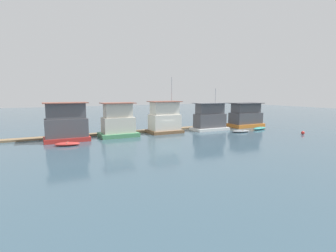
{
  "coord_description": "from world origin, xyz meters",
  "views": [
    {
      "loc": [
        -20.39,
        -41.4,
        7.25
      ],
      "look_at": [
        0.0,
        -1.0,
        1.4
      ],
      "focal_mm": 28.0,
      "sensor_mm": 36.0,
      "label": 1
    }
  ],
  "objects_px": {
    "houseboat_green": "(118,122)",
    "dinghy_grey": "(241,131)",
    "houseboat_white": "(210,118)",
    "buoy_red": "(303,133)",
    "houseboat_red": "(66,124)",
    "dinghy_red": "(67,144)",
    "mooring_post_far_right": "(211,125)",
    "houseboat_brown": "(165,119)",
    "houseboat_orange": "(246,116)",
    "dinghy_teal": "(259,128)"
  },
  "relations": [
    {
      "from": "dinghy_red",
      "to": "mooring_post_far_right",
      "type": "xyz_separation_m",
      "value": [
        28.28,
        6.06,
        0.4
      ]
    },
    {
      "from": "houseboat_brown",
      "to": "mooring_post_far_right",
      "type": "xyz_separation_m",
      "value": [
        11.35,
        1.69,
        -1.93
      ]
    },
    {
      "from": "houseboat_green",
      "to": "mooring_post_far_right",
      "type": "relative_size",
      "value": 4.81
    },
    {
      "from": "houseboat_green",
      "to": "houseboat_white",
      "type": "height_order",
      "value": "houseboat_white"
    },
    {
      "from": "dinghy_grey",
      "to": "houseboat_orange",
      "type": "bearing_deg",
      "value": 41.63
    },
    {
      "from": "houseboat_green",
      "to": "houseboat_brown",
      "type": "height_order",
      "value": "houseboat_brown"
    },
    {
      "from": "houseboat_brown",
      "to": "houseboat_orange",
      "type": "xyz_separation_m",
      "value": [
        18.95,
        -0.24,
        -0.32
      ]
    },
    {
      "from": "houseboat_red",
      "to": "houseboat_brown",
      "type": "distance_m",
      "value": 16.62
    },
    {
      "from": "buoy_red",
      "to": "houseboat_red",
      "type": "bearing_deg",
      "value": 162.37
    },
    {
      "from": "dinghy_teal",
      "to": "buoy_red",
      "type": "distance_m",
      "value": 8.11
    },
    {
      "from": "houseboat_red",
      "to": "dinghy_red",
      "type": "xyz_separation_m",
      "value": [
        -0.33,
        -3.59,
        -2.41
      ]
    },
    {
      "from": "houseboat_green",
      "to": "houseboat_brown",
      "type": "bearing_deg",
      "value": 1.96
    },
    {
      "from": "houseboat_white",
      "to": "dinghy_red",
      "type": "relative_size",
      "value": 2.25
    },
    {
      "from": "dinghy_grey",
      "to": "houseboat_white",
      "type": "bearing_deg",
      "value": 125.02
    },
    {
      "from": "dinghy_red",
      "to": "dinghy_grey",
      "type": "height_order",
      "value": "dinghy_red"
    },
    {
      "from": "dinghy_red",
      "to": "buoy_red",
      "type": "height_order",
      "value": "buoy_red"
    },
    {
      "from": "mooring_post_far_right",
      "to": "dinghy_grey",
      "type": "bearing_deg",
      "value": -79.88
    },
    {
      "from": "houseboat_white",
      "to": "dinghy_teal",
      "type": "distance_m",
      "value": 10.12
    },
    {
      "from": "mooring_post_far_right",
      "to": "dinghy_teal",
      "type": "bearing_deg",
      "value": -42.37
    },
    {
      "from": "dinghy_teal",
      "to": "dinghy_grey",
      "type": "bearing_deg",
      "value": -169.38
    },
    {
      "from": "houseboat_brown",
      "to": "dinghy_grey",
      "type": "distance_m",
      "value": 14.15
    },
    {
      "from": "houseboat_green",
      "to": "dinghy_grey",
      "type": "xyz_separation_m",
      "value": [
        21.28,
        -5.51,
        -2.15
      ]
    },
    {
      "from": "houseboat_orange",
      "to": "dinghy_red",
      "type": "distance_m",
      "value": 36.17
    },
    {
      "from": "houseboat_brown",
      "to": "dinghy_red",
      "type": "relative_size",
      "value": 2.79
    },
    {
      "from": "houseboat_brown",
      "to": "buoy_red",
      "type": "xyz_separation_m",
      "value": [
        20.49,
        -12.56,
        -2.28
      ]
    },
    {
      "from": "dinghy_grey",
      "to": "mooring_post_far_right",
      "type": "bearing_deg",
      "value": 100.12
    },
    {
      "from": "dinghy_grey",
      "to": "dinghy_teal",
      "type": "xyz_separation_m",
      "value": [
        5.7,
        1.07,
        0.03
      ]
    },
    {
      "from": "houseboat_green",
      "to": "dinghy_grey",
      "type": "relative_size",
      "value": 1.71
    },
    {
      "from": "dinghy_red",
      "to": "buoy_red",
      "type": "distance_m",
      "value": 38.31
    },
    {
      "from": "houseboat_brown",
      "to": "houseboat_white",
      "type": "height_order",
      "value": "houseboat_brown"
    },
    {
      "from": "houseboat_white",
      "to": "mooring_post_far_right",
      "type": "xyz_separation_m",
      "value": [
        2.1,
        2.59,
        -1.67
      ]
    },
    {
      "from": "houseboat_red",
      "to": "houseboat_green",
      "type": "xyz_separation_m",
      "value": [
        8.01,
        0.48,
        -0.28
      ]
    },
    {
      "from": "houseboat_white",
      "to": "houseboat_orange",
      "type": "bearing_deg",
      "value": 3.88
    },
    {
      "from": "houseboat_red",
      "to": "dinghy_red",
      "type": "relative_size",
      "value": 1.81
    },
    {
      "from": "dinghy_grey",
      "to": "buoy_red",
      "type": "distance_m",
      "value": 10.32
    },
    {
      "from": "houseboat_green",
      "to": "houseboat_red",
      "type": "bearing_deg",
      "value": -176.59
    },
    {
      "from": "dinghy_red",
      "to": "mooring_post_far_right",
      "type": "height_order",
      "value": "mooring_post_far_right"
    },
    {
      "from": "houseboat_red",
      "to": "mooring_post_far_right",
      "type": "height_order",
      "value": "houseboat_red"
    },
    {
      "from": "houseboat_brown",
      "to": "houseboat_white",
      "type": "relative_size",
      "value": 1.24
    },
    {
      "from": "houseboat_green",
      "to": "dinghy_teal",
      "type": "xyz_separation_m",
      "value": [
        26.98,
        -4.44,
        -2.12
      ]
    },
    {
      "from": "houseboat_red",
      "to": "houseboat_green",
      "type": "distance_m",
      "value": 8.03
    },
    {
      "from": "dinghy_red",
      "to": "houseboat_white",
      "type": "bearing_deg",
      "value": 7.55
    },
    {
      "from": "dinghy_red",
      "to": "dinghy_grey",
      "type": "xyz_separation_m",
      "value": [
        29.62,
        -1.43,
        -0.03
      ]
    },
    {
      "from": "dinghy_grey",
      "to": "buoy_red",
      "type": "relative_size",
      "value": 6.2
    },
    {
      "from": "houseboat_green",
      "to": "houseboat_white",
      "type": "distance_m",
      "value": 17.85
    },
    {
      "from": "houseboat_orange",
      "to": "houseboat_green",
      "type": "bearing_deg",
      "value": -179.88
    },
    {
      "from": "houseboat_green",
      "to": "dinghy_grey",
      "type": "bearing_deg",
      "value": -14.51
    },
    {
      "from": "houseboat_white",
      "to": "dinghy_grey",
      "type": "height_order",
      "value": "houseboat_white"
    },
    {
      "from": "houseboat_green",
      "to": "buoy_red",
      "type": "distance_m",
      "value": 31.63
    },
    {
      "from": "houseboat_red",
      "to": "buoy_red",
      "type": "relative_size",
      "value": 11.06
    }
  ]
}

